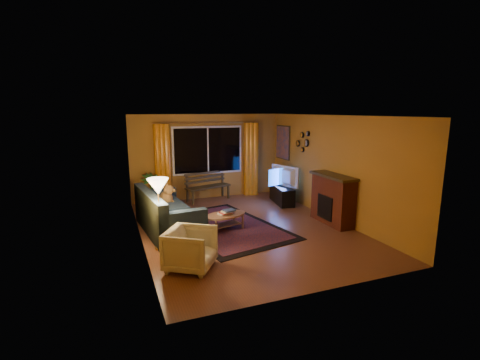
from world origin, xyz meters
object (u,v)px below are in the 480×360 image
object	(u,v)px
armchair	(191,247)
coffee_table	(225,222)
bench	(208,194)
floor_lamp	(159,215)
tv_console	(282,195)
sofa	(168,211)

from	to	relation	value
armchair	coffee_table	size ratio (longest dim) A/B	0.77
bench	floor_lamp	distance (m)	3.73
armchair	bench	bearing A→B (deg)	14.05
floor_lamp	coffee_table	size ratio (longest dim) A/B	1.37
tv_console	armchair	bearing A→B (deg)	-127.26
bench	floor_lamp	bearing A→B (deg)	-136.25
armchair	tv_console	size ratio (longest dim) A/B	0.66
bench	sofa	distance (m)	2.76
floor_lamp	tv_console	xyz separation A→B (m)	(3.74, 2.15, -0.44)
coffee_table	tv_console	xyz separation A→B (m)	(2.24, 1.59, 0.06)
bench	tv_console	world-z (taller)	tv_console
bench	armchair	xyz separation A→B (m)	(-1.51, -4.25, 0.18)
sofa	tv_console	distance (m)	3.65
floor_lamp	coffee_table	distance (m)	1.68
floor_lamp	tv_console	distance (m)	4.34
sofa	coffee_table	size ratio (longest dim) A/B	2.26
tv_console	floor_lamp	bearing A→B (deg)	-140.67
bench	armchair	size ratio (longest dim) A/B	1.77
coffee_table	armchair	bearing A→B (deg)	-125.51
sofa	floor_lamp	distance (m)	1.00
armchair	coffee_table	distance (m)	2.00
coffee_table	floor_lamp	bearing A→B (deg)	-159.24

